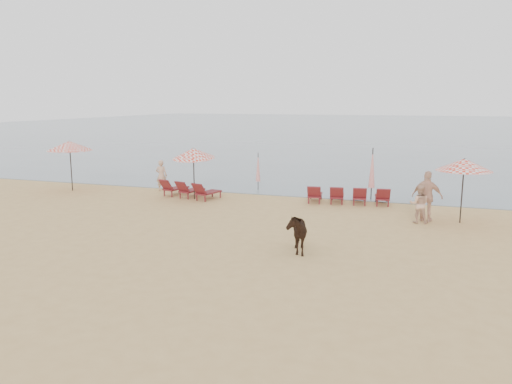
% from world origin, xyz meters
% --- Properties ---
extents(ground, '(120.00, 120.00, 0.00)m').
position_xyz_m(ground, '(0.00, 0.00, 0.00)').
color(ground, tan).
rests_on(ground, ground).
extents(sea, '(160.00, 140.00, 0.06)m').
position_xyz_m(sea, '(0.00, 80.00, 0.00)').
color(sea, '#51606B').
rests_on(sea, ground).
extents(lounger_cluster_left, '(2.98, 2.20, 0.59)m').
position_xyz_m(lounger_cluster_left, '(-4.48, 8.22, 0.41)').
color(lounger_cluster_left, maroon).
rests_on(lounger_cluster_left, ground).
extents(lounger_cluster_right, '(3.78, 1.99, 0.57)m').
position_xyz_m(lounger_cluster_right, '(2.99, 9.20, 0.40)').
color(lounger_cluster_right, maroon).
rests_on(lounger_cluster_right, ground).
extents(umbrella_open_left_a, '(2.28, 2.28, 2.59)m').
position_xyz_m(umbrella_open_left_a, '(-11.09, 8.02, 2.33)').
color(umbrella_open_left_a, black).
rests_on(umbrella_open_left_a, ground).
extents(umbrella_open_left_b, '(1.98, 2.02, 2.53)m').
position_xyz_m(umbrella_open_left_b, '(-4.08, 7.96, 2.19)').
color(umbrella_open_left_b, black).
rests_on(umbrella_open_left_b, ground).
extents(umbrella_open_right, '(2.04, 2.04, 2.48)m').
position_xyz_m(umbrella_open_right, '(7.58, 6.97, 2.24)').
color(umbrella_open_right, black).
rests_on(umbrella_open_right, ground).
extents(umbrella_closed_left, '(0.24, 0.24, 1.97)m').
position_xyz_m(umbrella_closed_left, '(-1.96, 11.16, 1.21)').
color(umbrella_closed_left, black).
rests_on(umbrella_closed_left, ground).
extents(umbrella_closed_right, '(0.30, 0.30, 2.46)m').
position_xyz_m(umbrella_closed_right, '(3.88, 10.41, 1.51)').
color(umbrella_closed_right, black).
rests_on(umbrella_closed_right, ground).
extents(cow, '(1.15, 1.65, 1.28)m').
position_xyz_m(cow, '(2.50, 1.38, 0.64)').
color(cow, black).
rests_on(cow, ground).
extents(beachgoer_left, '(0.64, 0.47, 1.62)m').
position_xyz_m(beachgoer_left, '(-6.63, 9.41, 0.81)').
color(beachgoer_left, tan).
rests_on(beachgoer_left, ground).
extents(beachgoer_right_a, '(0.74, 0.58, 1.47)m').
position_xyz_m(beachgoer_right_a, '(6.06, 6.47, 0.73)').
color(beachgoer_right_a, tan).
rests_on(beachgoer_right_a, ground).
extents(beachgoer_right_b, '(1.23, 0.72, 1.96)m').
position_xyz_m(beachgoer_right_b, '(6.33, 6.84, 0.98)').
color(beachgoer_right_b, tan).
rests_on(beachgoer_right_b, ground).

